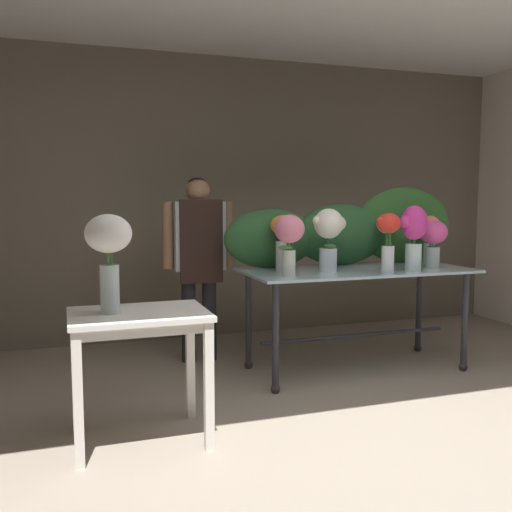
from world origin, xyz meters
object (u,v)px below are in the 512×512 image
object	(u,v)px
vase_ivory_roses	(329,234)
vase_fuchsia_hydrangea	(433,238)
vase_coral_tulips	(430,235)
display_table_glass	(356,286)
florist	(199,250)
side_table_white	(139,330)
vase_white_roses_tall	(109,248)
vase_magenta_dahlias	(413,233)
vase_scarlet_stock	(388,236)
vase_rosy_freesia	(289,236)
vase_peach_peonies	(387,233)
vase_sunset_lilies	(283,238)

from	to	relation	value
vase_ivory_roses	vase_fuchsia_hydrangea	distance (m)	0.90
vase_ivory_roses	vase_coral_tulips	xyz separation A→B (m)	(1.03, 0.16, -0.05)
display_table_glass	florist	bearing A→B (deg)	150.19
side_table_white	vase_white_roses_tall	bearing A→B (deg)	-180.00
vase_fuchsia_hydrangea	vase_magenta_dahlias	xyz separation A→B (m)	(-0.27, -0.11, 0.06)
vase_scarlet_stock	display_table_glass	bearing A→B (deg)	106.36
vase_rosy_freesia	vase_peach_peonies	world-z (taller)	vase_rosy_freesia
vase_magenta_dahlias	vase_white_roses_tall	xyz separation A→B (m)	(-2.32, -0.56, -0.00)
vase_rosy_freesia	vase_coral_tulips	size ratio (longest dim) A/B	1.08
display_table_glass	vase_peach_peonies	bearing A→B (deg)	13.17
vase_sunset_lilies	vase_peach_peonies	xyz separation A→B (m)	(0.91, -0.01, 0.02)
vase_magenta_dahlias	vase_peach_peonies	world-z (taller)	vase_magenta_dahlias
vase_rosy_freesia	vase_white_roses_tall	distance (m)	1.42
vase_scarlet_stock	vase_white_roses_tall	bearing A→B (deg)	-166.34
vase_rosy_freesia	vase_white_roses_tall	bearing A→B (deg)	-156.05
vase_ivory_roses	vase_white_roses_tall	bearing A→B (deg)	-156.39
side_table_white	vase_scarlet_stock	bearing A→B (deg)	14.71
vase_white_roses_tall	vase_ivory_roses	bearing A→B (deg)	23.61
vase_scarlet_stock	vase_sunset_lilies	xyz separation A→B (m)	(-0.69, 0.39, -0.02)
vase_sunset_lilies	vase_coral_tulips	world-z (taller)	vase_sunset_lilies
vase_sunset_lilies	vase_coral_tulips	distance (m)	1.34
vase_magenta_dahlias	vase_peach_peonies	xyz separation A→B (m)	(-0.03, 0.32, -0.02)
side_table_white	vase_sunset_lilies	distance (m)	1.57
side_table_white	vase_sunset_lilies	world-z (taller)	vase_sunset_lilies
side_table_white	vase_fuchsia_hydrangea	distance (m)	2.56
side_table_white	vase_coral_tulips	world-z (taller)	vase_coral_tulips
vase_sunset_lilies	vase_fuchsia_hydrangea	bearing A→B (deg)	-10.18
vase_ivory_roses	vase_magenta_dahlias	bearing A→B (deg)	-16.08
vase_sunset_lilies	vase_rosy_freesia	distance (m)	0.32
side_table_white	vase_fuchsia_hydrangea	xyz separation A→B (m)	(2.43, 0.67, 0.41)
side_table_white	vase_fuchsia_hydrangea	size ratio (longest dim) A/B	1.99
vase_fuchsia_hydrangea	vase_peach_peonies	xyz separation A→B (m)	(-0.30, 0.21, 0.04)
vase_peach_peonies	side_table_white	bearing A→B (deg)	-157.58
vase_sunset_lilies	vase_coral_tulips	xyz separation A→B (m)	(1.34, 0.01, -0.01)
vase_fuchsia_hydrangea	vase_rosy_freesia	size ratio (longest dim) A/B	0.86
vase_scarlet_stock	vase_magenta_dahlias	world-z (taller)	vase_magenta_dahlias
vase_coral_tulips	vase_fuchsia_hydrangea	bearing A→B (deg)	-120.34
display_table_glass	side_table_white	distance (m)	1.99
vase_coral_tulips	florist	bearing A→B (deg)	163.52
vase_coral_tulips	vase_peach_peonies	bearing A→B (deg)	-177.36
display_table_glass	vase_peach_peonies	world-z (taller)	vase_peach_peonies
vase_rosy_freesia	vase_sunset_lilies	bearing A→B (deg)	76.02
florist	vase_sunset_lilies	bearing A→B (deg)	-46.55
side_table_white	vase_coral_tulips	distance (m)	2.75
vase_ivory_roses	vase_fuchsia_hydrangea	world-z (taller)	vase_ivory_roses
vase_rosy_freesia	vase_white_roses_tall	world-z (taller)	vase_white_roses_tall
vase_coral_tulips	side_table_white	bearing A→B (deg)	-160.65
vase_peach_peonies	vase_white_roses_tall	size ratio (longest dim) A/B	0.79
vase_sunset_lilies	vase_white_roses_tall	xyz separation A→B (m)	(-1.37, -0.89, 0.04)
vase_fuchsia_hydrangea	vase_rosy_freesia	bearing A→B (deg)	-175.73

